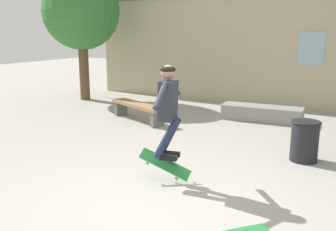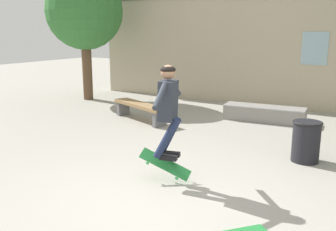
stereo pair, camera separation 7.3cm
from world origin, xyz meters
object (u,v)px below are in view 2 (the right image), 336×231
(tree_left, at_px, (84,12))
(skateboard_flipping, at_px, (165,164))
(park_bench, at_px, (140,108))
(skate_ledge, at_px, (264,114))
(trash_bin, at_px, (306,140))
(skater, at_px, (168,104))

(tree_left, distance_m, skateboard_flipping, 7.90)
(park_bench, bearing_deg, skate_ledge, 49.99)
(trash_bin, height_order, skateboard_flipping, trash_bin)
(park_bench, bearing_deg, skater, -28.21)
(skate_ledge, distance_m, skateboard_flipping, 4.59)
(park_bench, distance_m, trash_bin, 4.39)
(tree_left, xyz_separation_m, skate_ledge, (6.01, -0.06, -2.65))
(trash_bin, xyz_separation_m, skater, (-1.59, -2.06, 0.84))
(tree_left, xyz_separation_m, trash_bin, (7.52, -2.63, -2.46))
(skate_ledge, relative_size, skater, 1.47)
(skate_ledge, relative_size, skateboard_flipping, 2.77)
(skater, bearing_deg, skateboard_flipping, 139.48)
(trash_bin, bearing_deg, tree_left, 160.74)
(tree_left, bearing_deg, skater, -38.35)
(park_bench, distance_m, skater, 4.18)
(trash_bin, xyz_separation_m, skateboard_flipping, (-1.67, -2.02, -0.12))
(tree_left, distance_m, park_bench, 4.41)
(park_bench, relative_size, skate_ledge, 0.93)
(tree_left, height_order, park_bench, tree_left)
(trash_bin, bearing_deg, skate_ledge, 120.48)
(tree_left, distance_m, trash_bin, 8.33)
(skater, relative_size, skateboard_flipping, 1.89)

